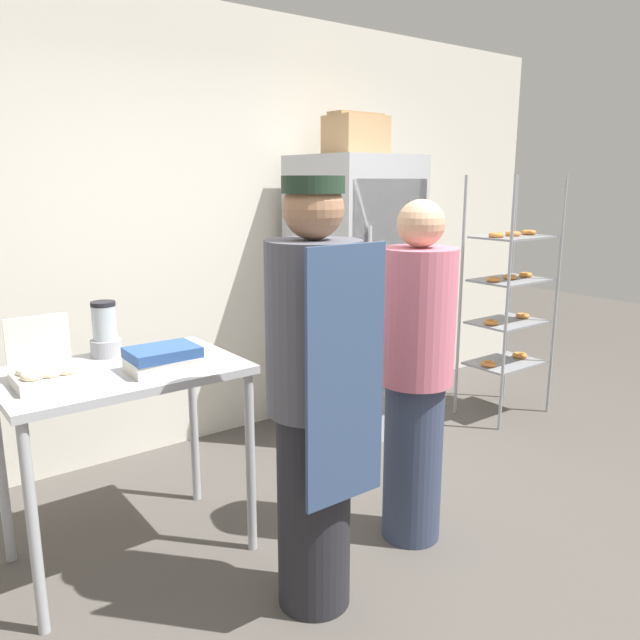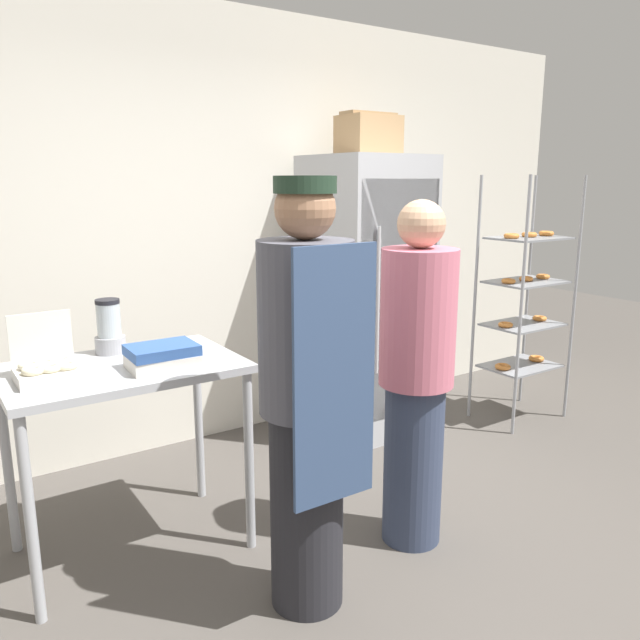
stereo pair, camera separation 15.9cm
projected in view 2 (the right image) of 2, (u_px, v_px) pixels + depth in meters
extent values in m
plane|color=#4C4742|center=(441.00, 598.00, 2.61)|extent=(14.00, 14.00, 0.00)
cube|color=silver|center=(212.00, 230.00, 4.08)|extent=(6.40, 0.12, 2.78)
cube|color=#ADAFB5|center=(364.00, 297.00, 4.24)|extent=(0.68, 0.71, 1.87)
cube|color=#93959B|center=(398.00, 302.00, 3.96)|extent=(0.62, 0.02, 1.53)
cylinder|color=silver|center=(378.00, 302.00, 3.83)|extent=(0.02, 0.02, 0.92)
cylinder|color=#93969B|center=(521.00, 310.00, 4.11)|extent=(0.02, 0.02, 1.75)
cylinder|color=#93969B|center=(574.00, 301.00, 4.43)|extent=(0.02, 0.02, 1.75)
cylinder|color=#93969B|center=(475.00, 300.00, 4.44)|extent=(0.02, 0.02, 1.75)
cylinder|color=#93969B|center=(528.00, 292.00, 4.75)|extent=(0.02, 0.02, 1.75)
cube|color=gray|center=(520.00, 366.00, 4.54)|extent=(0.53, 0.37, 0.01)
torus|color=orange|center=(503.00, 367.00, 4.43)|extent=(0.11, 0.11, 0.03)
torus|color=orange|center=(536.00, 359.00, 4.64)|extent=(0.11, 0.11, 0.03)
cube|color=gray|center=(523.00, 324.00, 4.47)|extent=(0.53, 0.37, 0.01)
torus|color=orange|center=(506.00, 325.00, 4.37)|extent=(0.10, 0.10, 0.03)
torus|color=orange|center=(540.00, 318.00, 4.57)|extent=(0.10, 0.10, 0.03)
cube|color=gray|center=(526.00, 282.00, 4.40)|extent=(0.53, 0.37, 0.01)
torus|color=orange|center=(509.00, 281.00, 4.30)|extent=(0.10, 0.10, 0.03)
torus|color=orange|center=(526.00, 279.00, 4.40)|extent=(0.10, 0.10, 0.03)
torus|color=orange|center=(543.00, 277.00, 4.50)|extent=(0.10, 0.10, 0.03)
cube|color=gray|center=(529.00, 238.00, 4.34)|extent=(0.53, 0.37, 0.01)
torus|color=orange|center=(512.00, 236.00, 4.23)|extent=(0.10, 0.10, 0.03)
torus|color=orange|center=(529.00, 235.00, 4.33)|extent=(0.10, 0.10, 0.03)
torus|color=orange|center=(546.00, 233.00, 4.43)|extent=(0.10, 0.10, 0.03)
cube|color=#ADAFB5|center=(122.00, 369.00, 2.77)|extent=(1.02, 0.67, 0.04)
cylinder|color=#ADAFB5|center=(31.00, 522.00, 2.38)|extent=(0.04, 0.04, 0.87)
cylinder|color=#ADAFB5|center=(249.00, 461.00, 2.89)|extent=(0.04, 0.04, 0.87)
cylinder|color=#ADAFB5|center=(8.00, 465.00, 2.86)|extent=(0.04, 0.04, 0.87)
cylinder|color=#ADAFB5|center=(199.00, 422.00, 3.37)|extent=(0.04, 0.04, 0.87)
cube|color=silver|center=(49.00, 375.00, 2.55)|extent=(0.25, 0.21, 0.05)
cube|color=silver|center=(41.00, 338.00, 2.61)|extent=(0.25, 0.01, 0.21)
torus|color=beige|center=(33.00, 370.00, 2.47)|extent=(0.09, 0.09, 0.03)
torus|color=beige|center=(50.00, 368.00, 2.51)|extent=(0.09, 0.09, 0.03)
torus|color=beige|center=(67.00, 365.00, 2.54)|extent=(0.09, 0.09, 0.03)
torus|color=beige|center=(30.00, 365.00, 2.54)|extent=(0.09, 0.09, 0.03)
torus|color=beige|center=(46.00, 363.00, 2.57)|extent=(0.09, 0.09, 0.03)
torus|color=beige|center=(62.00, 361.00, 2.61)|extent=(0.09, 0.09, 0.03)
cylinder|color=#99999E|center=(110.00, 345.00, 2.96)|extent=(0.14, 0.14, 0.08)
cylinder|color=#B2BCC1|center=(109.00, 320.00, 2.93)|extent=(0.11, 0.11, 0.16)
cylinder|color=black|center=(107.00, 301.00, 2.91)|extent=(0.11, 0.11, 0.02)
cube|color=silver|center=(163.00, 361.00, 2.73)|extent=(0.30, 0.23, 0.06)
cube|color=#2D5193|center=(162.00, 350.00, 2.71)|extent=(0.29, 0.22, 0.05)
cube|color=tan|center=(368.00, 136.00, 4.10)|extent=(0.36, 0.29, 0.25)
cube|color=#A58057|center=(369.00, 114.00, 4.07)|extent=(0.37, 0.15, 0.02)
cylinder|color=#232328|center=(307.00, 508.00, 2.51)|extent=(0.30, 0.30, 0.84)
cylinder|color=#4C4C56|center=(306.00, 328.00, 2.35)|extent=(0.37, 0.37, 0.66)
sphere|color=#9E7051|center=(305.00, 209.00, 2.25)|extent=(0.23, 0.23, 0.23)
cube|color=#33476B|center=(335.00, 378.00, 2.22)|extent=(0.35, 0.02, 0.95)
cylinder|color=#1E3323|center=(305.00, 185.00, 2.23)|extent=(0.23, 0.23, 0.06)
cylinder|color=#333D56|center=(413.00, 463.00, 2.97)|extent=(0.28, 0.28, 0.79)
cylinder|color=#C6667A|center=(418.00, 318.00, 2.81)|extent=(0.35, 0.35, 0.63)
sphere|color=tan|center=(421.00, 224.00, 2.72)|extent=(0.21, 0.21, 0.21)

